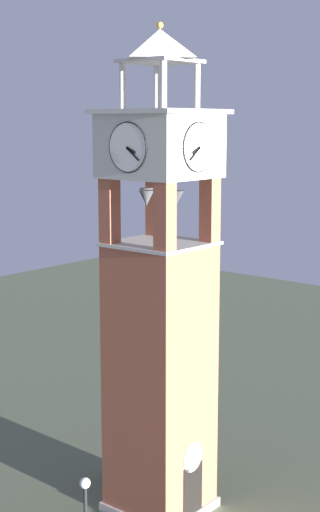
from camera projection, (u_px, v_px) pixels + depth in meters
The scene contains 4 objects.
ground at pixel (160, 508), 28.87m from camera, with size 80.00×80.00×0.00m, color #5B664C.
clock_tower at pixel (160, 320), 27.56m from camera, with size 3.71×3.71×18.02m.
lamp_post at pixel (85, 508), 24.10m from camera, with size 0.36×0.36×3.46m.
shrub_near_entry at pixel (120, 467), 31.20m from camera, with size 1.24×1.24×1.00m, color #336638.
Camera 1 is at (-20.55, -17.08, 14.61)m, focal length 52.75 mm.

